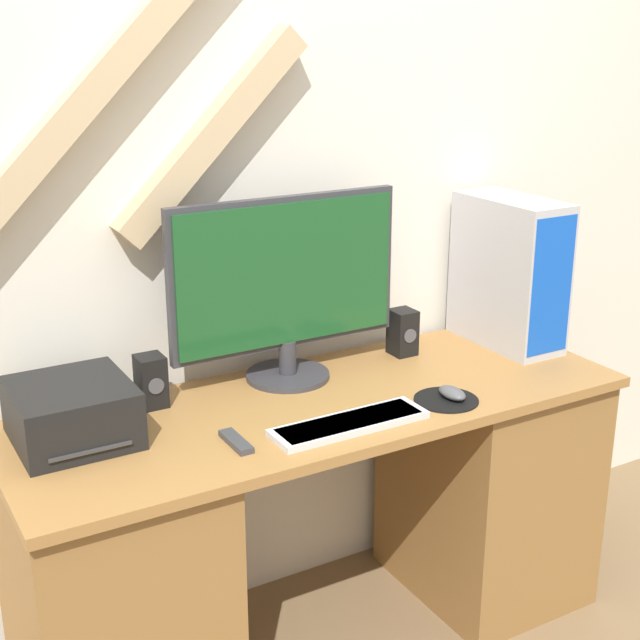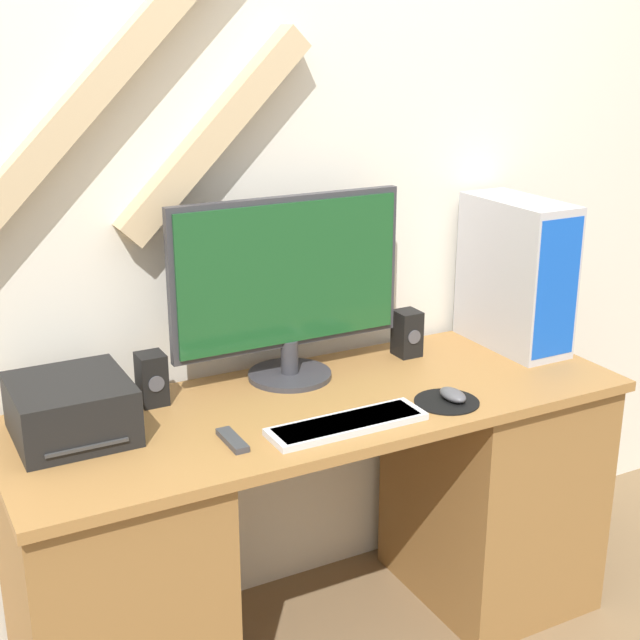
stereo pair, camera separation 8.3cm
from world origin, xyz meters
name	(u,v)px [view 1 (the left image)]	position (x,y,z in m)	size (l,w,h in m)	color
wall_back	(257,183)	(-0.01, 0.68, 1.35)	(6.40, 0.13, 2.70)	silver
desk	(322,521)	(0.00, 0.31, 0.41)	(1.76, 0.62, 0.80)	olive
monitor	(286,282)	(-0.01, 0.51, 1.09)	(0.71, 0.25, 0.54)	#333338
keyboard	(349,423)	(-0.03, 0.13, 0.81)	(0.43, 0.12, 0.02)	silver
mousepad	(446,400)	(0.30, 0.14, 0.80)	(0.18, 0.18, 0.00)	black
mouse	(452,393)	(0.32, 0.13, 0.82)	(0.06, 0.10, 0.03)	#4C4C51
computer_tower	(509,272)	(0.76, 0.42, 1.04)	(0.18, 0.39, 0.48)	#B2B2B7
printer	(72,413)	(-0.67, 0.41, 0.87)	(0.29, 0.31, 0.15)	black
speaker_left	(151,381)	(-0.42, 0.51, 0.87)	(0.07, 0.08, 0.15)	black
speaker_right	(403,332)	(0.40, 0.50, 0.87)	(0.07, 0.08, 0.15)	black
remote_control	(236,442)	(-0.32, 0.18, 0.81)	(0.04, 0.13, 0.02)	#38383D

